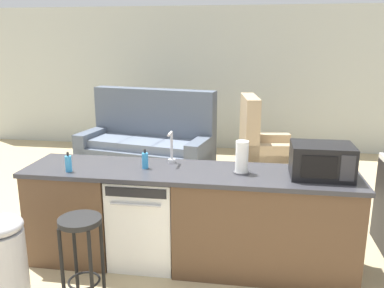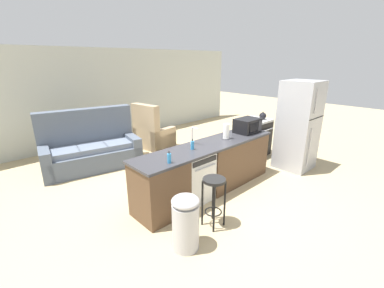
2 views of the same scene
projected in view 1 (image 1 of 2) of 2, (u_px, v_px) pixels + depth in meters
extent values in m
plane|color=tan|center=(173.00, 261.00, 3.81)|extent=(24.00, 24.00, 0.00)
cube|color=beige|center=(233.00, 79.00, 7.46)|extent=(10.00, 0.06, 2.60)
cube|color=brown|center=(77.00, 212.00, 3.84)|extent=(0.75, 0.62, 0.86)
cube|color=brown|center=(264.00, 225.00, 3.58)|extent=(1.55, 0.62, 0.86)
cube|color=#333338|center=(189.00, 173.00, 3.57)|extent=(2.94, 0.66, 0.04)
cube|color=black|center=(189.00, 258.00, 3.78)|extent=(2.86, 0.56, 0.08)
cube|color=white|center=(146.00, 218.00, 3.74)|extent=(0.58, 0.58, 0.84)
cube|color=black|center=(135.00, 193.00, 3.37)|extent=(0.52, 0.01, 0.08)
cylinder|color=#B2B2B7|center=(135.00, 205.00, 3.38)|extent=(0.44, 0.02, 0.02)
cube|color=black|center=(322.00, 161.00, 3.36)|extent=(0.50, 0.36, 0.28)
cube|color=black|center=(319.00, 167.00, 3.19)|extent=(0.27, 0.01, 0.18)
cube|color=#2D2D33|center=(348.00, 168.00, 3.16)|extent=(0.11, 0.01, 0.21)
cylinder|color=silver|center=(172.00, 161.00, 3.79)|extent=(0.07, 0.07, 0.03)
cylinder|color=silver|center=(172.00, 146.00, 3.76)|extent=(0.02, 0.02, 0.26)
cylinder|color=silver|center=(170.00, 134.00, 3.66)|extent=(0.02, 0.14, 0.02)
cylinder|color=#4C4C51|center=(241.00, 172.00, 3.49)|extent=(0.14, 0.14, 0.01)
cylinder|color=white|center=(242.00, 157.00, 3.45)|extent=(0.11, 0.11, 0.27)
cylinder|color=#338CCC|center=(145.00, 161.00, 3.60)|extent=(0.06, 0.06, 0.14)
cylinder|color=black|center=(145.00, 151.00, 3.58)|extent=(0.02, 0.02, 0.04)
cylinder|color=#338CCC|center=(68.00, 164.00, 3.51)|extent=(0.06, 0.06, 0.14)
cylinder|color=black|center=(68.00, 154.00, 3.49)|extent=(0.02, 0.02, 0.04)
cylinder|color=black|center=(80.00, 221.00, 2.99)|extent=(0.32, 0.32, 0.04)
cylinder|color=black|center=(62.00, 272.00, 2.99)|extent=(0.03, 0.03, 0.70)
cylinder|color=black|center=(91.00, 275.00, 2.96)|extent=(0.03, 0.03, 0.70)
cylinder|color=black|center=(75.00, 257.00, 3.20)|extent=(0.03, 0.03, 0.70)
cylinder|color=black|center=(103.00, 259.00, 3.17)|extent=(0.03, 0.03, 0.70)
torus|color=black|center=(84.00, 281.00, 3.11)|extent=(0.25, 0.25, 0.02)
cylinder|color=#B7B7BC|center=(5.00, 269.00, 3.11)|extent=(0.34, 0.34, 0.62)
cube|color=#515B6B|center=(146.00, 160.00, 6.26)|extent=(2.14, 1.27, 0.42)
cube|color=#515B6B|center=(154.00, 129.00, 6.46)|extent=(2.01, 0.62, 1.27)
cube|color=#515B6B|center=(95.00, 148.00, 6.54)|extent=(0.37, 0.92, 0.62)
cube|color=#515B6B|center=(201.00, 159.00, 5.94)|extent=(0.37, 0.92, 0.62)
cube|color=slate|center=(112.00, 141.00, 6.33)|extent=(0.67, 0.73, 0.12)
cube|color=slate|center=(144.00, 144.00, 6.15)|extent=(0.67, 0.73, 0.12)
cube|color=slate|center=(177.00, 147.00, 5.97)|extent=(0.67, 0.73, 0.12)
cube|color=tan|center=(268.00, 161.00, 6.24)|extent=(0.92, 0.96, 0.40)
cube|color=tan|center=(249.00, 136.00, 6.15)|extent=(0.32, 0.87, 1.20)
cube|color=tan|center=(272.00, 163.00, 5.89)|extent=(0.81, 0.27, 0.55)
cube|color=tan|center=(264.00, 150.00, 6.56)|extent=(0.81, 0.27, 0.55)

